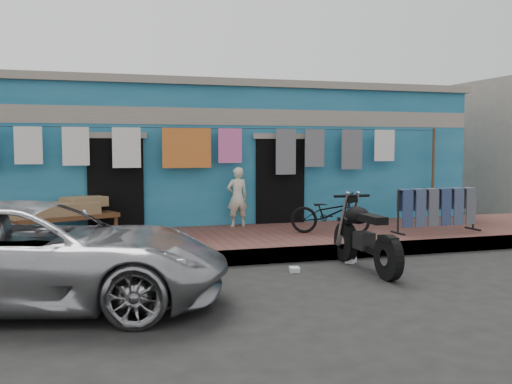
# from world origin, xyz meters

# --- Properties ---
(ground) EXTENTS (80.00, 80.00, 0.00)m
(ground) POSITION_xyz_m (0.00, 0.00, 0.00)
(ground) COLOR black
(ground) RESTS_ON ground
(sidewalk) EXTENTS (28.00, 3.00, 0.25)m
(sidewalk) POSITION_xyz_m (0.00, 3.00, 0.12)
(sidewalk) COLOR brown
(sidewalk) RESTS_ON ground
(curb) EXTENTS (28.00, 0.10, 0.25)m
(curb) POSITION_xyz_m (0.00, 1.55, 0.12)
(curb) COLOR gray
(curb) RESTS_ON ground
(building) EXTENTS (12.20, 5.20, 3.36)m
(building) POSITION_xyz_m (-0.00, 6.99, 1.69)
(building) COLOR #1C6387
(building) RESTS_ON ground
(clothesline) EXTENTS (10.06, 0.06, 2.10)m
(clothesline) POSITION_xyz_m (-0.42, 4.25, 1.82)
(clothesline) COLOR brown
(clothesline) RESTS_ON sidewalk
(car) EXTENTS (5.02, 3.18, 1.31)m
(car) POSITION_xyz_m (-3.36, -0.06, 0.66)
(car) COLOR #AAAAAE
(car) RESTS_ON ground
(seated_person) EXTENTS (0.48, 0.34, 1.24)m
(seated_person) POSITION_xyz_m (0.26, 4.20, 0.87)
(seated_person) COLOR beige
(seated_person) RESTS_ON sidewalk
(bicycle) EXTENTS (1.55, 1.25, 0.97)m
(bicycle) POSITION_xyz_m (1.69, 2.69, 0.74)
(bicycle) COLOR black
(bicycle) RESTS_ON sidewalk
(motorcycle) EXTENTS (0.62, 1.77, 1.14)m
(motorcycle) POSITION_xyz_m (1.36, 0.61, 0.57)
(motorcycle) COLOR black
(motorcycle) RESTS_ON ground
(charpoy) EXTENTS (2.66, 2.34, 0.67)m
(charpoy) POSITION_xyz_m (-3.19, 3.98, 0.59)
(charpoy) COLOR brown
(charpoy) RESTS_ON sidewalk
(jeans_rack) EXTENTS (1.87, 0.49, 0.88)m
(jeans_rack) POSITION_xyz_m (3.82, 2.35, 0.69)
(jeans_rack) COLOR black
(jeans_rack) RESTS_ON sidewalk
(litter_a) EXTENTS (0.24, 0.22, 0.08)m
(litter_a) POSITION_xyz_m (-1.03, 1.09, 0.04)
(litter_a) COLOR silver
(litter_a) RESTS_ON ground
(litter_b) EXTENTS (0.23, 0.22, 0.09)m
(litter_b) POSITION_xyz_m (1.40, 1.20, 0.05)
(litter_b) COLOR silver
(litter_b) RESTS_ON ground
(litter_c) EXTENTS (0.18, 0.21, 0.07)m
(litter_c) POSITION_xyz_m (0.26, 0.82, 0.04)
(litter_c) COLOR silver
(litter_c) RESTS_ON ground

